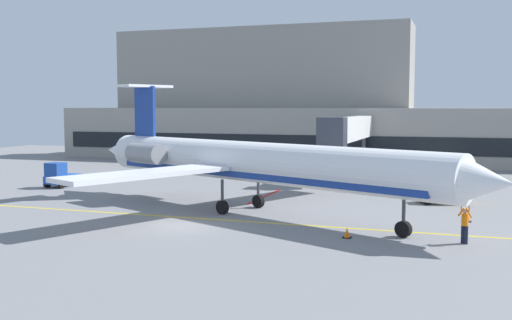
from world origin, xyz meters
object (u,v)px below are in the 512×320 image
(pushback_tractor, at_px, (447,192))
(fuel_tank, at_px, (419,168))
(regional_jet, at_px, (250,162))
(marshaller, at_px, (465,224))
(belt_loader, at_px, (379,179))
(baggage_tug, at_px, (61,176))

(pushback_tractor, height_order, fuel_tank, fuel_tank)
(regional_jet, relative_size, fuel_tank, 5.06)
(marshaller, bearing_deg, regional_jet, 158.75)
(marshaller, bearing_deg, belt_loader, 110.08)
(belt_loader, xyz_separation_m, marshaller, (6.94, -19.00, 0.07))
(baggage_tug, height_order, marshaller, baggage_tug)
(baggage_tug, bearing_deg, regional_jet, -18.60)
(belt_loader, height_order, marshaller, belt_loader)
(pushback_tractor, bearing_deg, belt_loader, 135.66)
(pushback_tractor, relative_size, marshaller, 1.81)
(pushback_tractor, xyz_separation_m, marshaller, (1.29, -13.47, 0.21))
(pushback_tractor, relative_size, belt_loader, 1.03)
(baggage_tug, relative_size, belt_loader, 1.00)
(fuel_tank, bearing_deg, baggage_tug, -152.99)
(regional_jet, relative_size, belt_loader, 9.12)
(pushback_tractor, bearing_deg, baggage_tug, -177.55)
(fuel_tank, relative_size, marshaller, 3.18)
(regional_jet, bearing_deg, pushback_tractor, 33.36)
(baggage_tug, bearing_deg, marshaller, -19.68)
(fuel_tank, bearing_deg, marshaller, -81.25)
(fuel_tank, bearing_deg, regional_jet, -113.49)
(pushback_tractor, distance_m, marshaller, 13.53)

